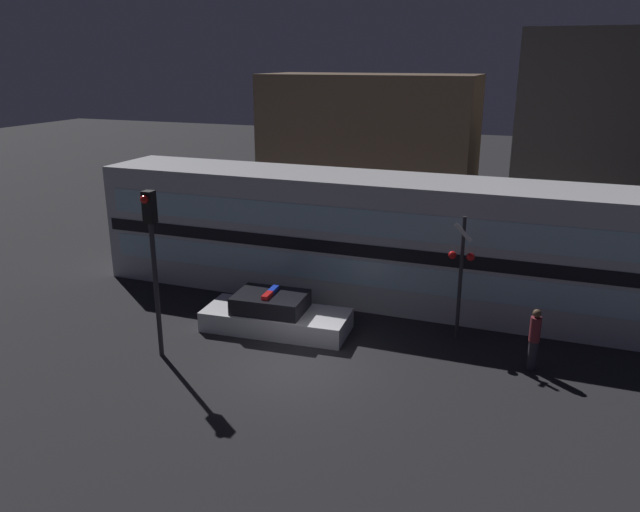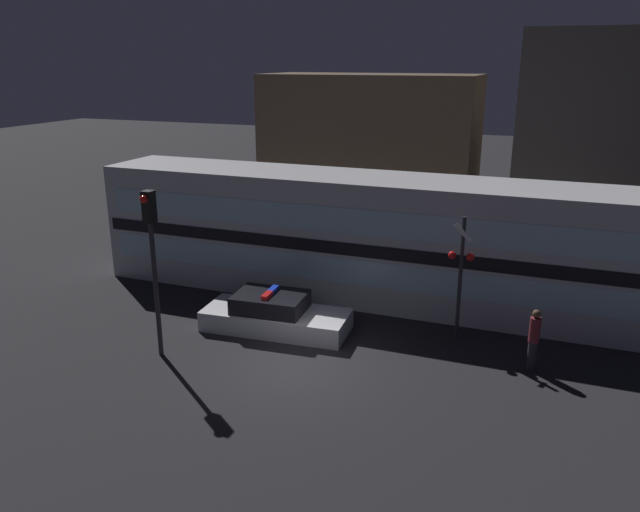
# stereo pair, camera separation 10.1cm
# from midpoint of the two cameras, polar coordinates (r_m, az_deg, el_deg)

# --- Properties ---
(ground_plane) EXTENTS (120.00, 120.00, 0.00)m
(ground_plane) POSITION_cam_midpoint_polar(r_m,az_deg,el_deg) (18.16, -2.36, -10.04)
(ground_plane) COLOR black
(train) EXTENTS (19.73, 3.18, 4.47)m
(train) POSITION_cam_midpoint_polar(r_m,az_deg,el_deg) (22.68, 3.44, 1.74)
(train) COLOR silver
(train) RESTS_ON ground_plane
(police_car) EXTENTS (4.82, 2.18, 1.33)m
(police_car) POSITION_cam_midpoint_polar(r_m,az_deg,el_deg) (20.32, -4.28, -5.43)
(police_car) COLOR silver
(police_car) RESTS_ON ground_plane
(pedestrian) EXTENTS (0.31, 0.31, 1.83)m
(pedestrian) POSITION_cam_midpoint_polar(r_m,az_deg,el_deg) (18.56, 18.84, -7.18)
(pedestrian) COLOR #2D2833
(pedestrian) RESTS_ON ground_plane
(crossing_signal_near) EXTENTS (0.79, 0.31, 3.95)m
(crossing_signal_near) POSITION_cam_midpoint_polar(r_m,az_deg,el_deg) (19.40, 12.60, -1.26)
(crossing_signal_near) COLOR #2D2D33
(crossing_signal_near) RESTS_ON ground_plane
(traffic_light_corner) EXTENTS (0.30, 0.46, 4.97)m
(traffic_light_corner) POSITION_cam_midpoint_polar(r_m,az_deg,el_deg) (18.15, -15.23, 0.86)
(traffic_light_corner) COLOR #2D2D33
(traffic_light_corner) RESTS_ON ground_plane
(building_left) EXTENTS (10.19, 4.31, 7.73)m
(building_left) POSITION_cam_midpoint_polar(r_m,az_deg,el_deg) (31.01, 4.32, 9.11)
(building_left) COLOR brown
(building_left) RESTS_ON ground_plane
(building_center) EXTENTS (9.70, 5.84, 9.62)m
(building_center) POSITION_cam_midpoint_polar(r_m,az_deg,el_deg) (30.33, 26.68, 8.93)
(building_center) COLOR #47423D
(building_center) RESTS_ON ground_plane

